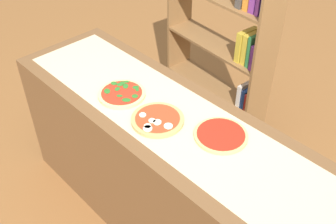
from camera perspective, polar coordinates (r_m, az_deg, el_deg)
The scene contains 7 objects.
ground_plane at distance 2.73m, azimuth 0.00°, elevation -15.07°, with size 12.00×12.00×0.00m, color brown.
counter at distance 2.38m, azimuth 0.00°, elevation -8.75°, with size 2.11×0.63×0.89m, color brown.
parchment_paper at distance 2.07m, azimuth 0.00°, elevation -0.41°, with size 1.96×0.48×0.00m, color beige.
pizza_spinach_0 at distance 2.22m, azimuth -6.60°, elevation 2.61°, with size 0.26×0.26×0.03m.
pizza_mozzarella_1 at distance 2.03m, azimuth -1.52°, elevation -1.09°, with size 0.27×0.27×0.03m.
pizza_plain_2 at distance 1.96m, azimuth 7.54°, elevation -3.28°, with size 0.26×0.26×0.02m.
bookshelf at distance 2.91m, azimuth 8.63°, elevation 8.85°, with size 0.91×0.32×1.51m.
Camera 1 is at (1.16, -1.11, 2.21)m, focal length 42.74 mm.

